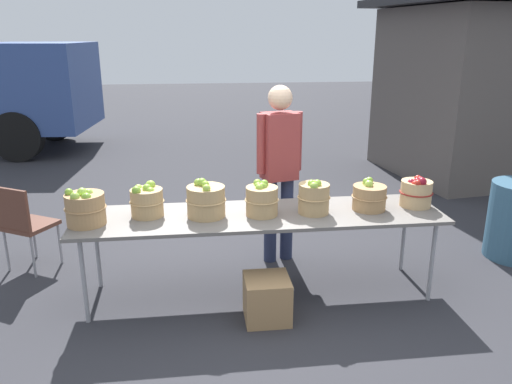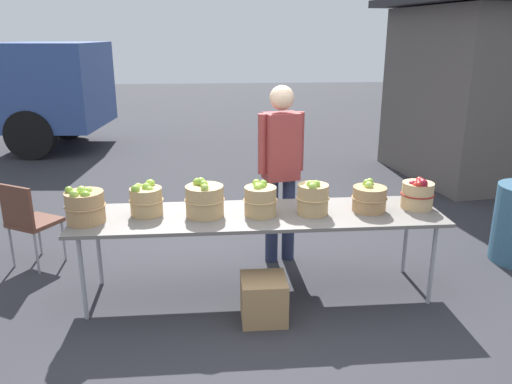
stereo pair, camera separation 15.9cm
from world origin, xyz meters
name	(u,v)px [view 1 (the left image)]	position (x,y,z in m)	size (l,w,h in m)	color
ground_plane	(260,293)	(0.00, 0.00, 0.00)	(40.00, 40.00, 0.00)	#2D2D33
market_table	(260,218)	(0.00, 0.00, 0.72)	(3.10, 0.76, 0.75)	slate
apple_basket_green_0	(85,208)	(-1.41, -0.07, 0.89)	(0.33, 0.33, 0.31)	#A87F51
apple_basket_green_1	(147,201)	(-0.94, 0.07, 0.88)	(0.29, 0.29, 0.28)	tan
apple_basket_green_2	(206,200)	(-0.46, 0.00, 0.89)	(0.34, 0.34, 0.32)	tan
apple_basket_green_3	(262,199)	(0.01, -0.02, 0.89)	(0.29, 0.29, 0.29)	tan
apple_basket_green_4	(314,197)	(0.45, -0.03, 0.89)	(0.28, 0.28, 0.30)	tan
apple_basket_green_5	(369,196)	(0.95, 0.01, 0.87)	(0.31, 0.31, 0.27)	#A87F51
apple_basket_red_0	(416,192)	(1.39, 0.03, 0.88)	(0.29, 0.29, 0.29)	tan
vendor_adult	(279,161)	(0.27, 0.68, 1.03)	(0.45, 0.30, 1.76)	#262D4C
food_kiosk	(492,87)	(4.24, 3.71, 1.38)	(3.88, 3.37, 2.74)	#59514C
folding_chair	(24,221)	(-2.17, 0.74, 0.51)	(0.55, 0.55, 0.86)	brown
produce_crate	(267,299)	(0.00, -0.42, 0.18)	(0.36, 0.36, 0.36)	#A87F51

